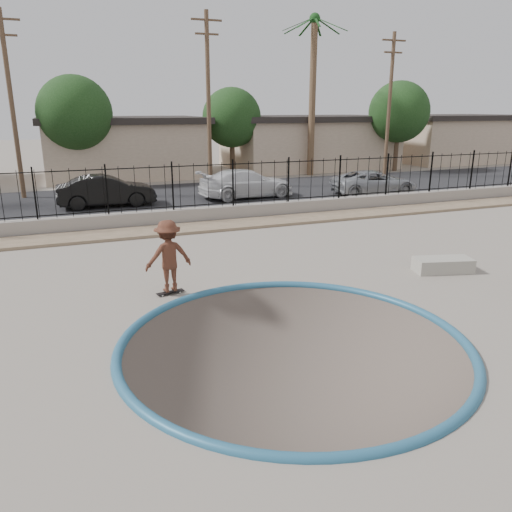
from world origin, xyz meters
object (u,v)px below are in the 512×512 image
object	(u,v)px
skater	(169,260)
car_b	(106,191)
skateboard	(170,292)
car_d	(374,183)
concrete_ledge	(443,265)
car_c	(247,183)

from	to	relation	value
skater	car_b	world-z (taller)	skater
skateboard	car_b	bearing A→B (deg)	80.76
skateboard	car_b	size ratio (longest dim) A/B	0.16
skater	car_d	size ratio (longest dim) A/B	0.39
car_b	car_d	world-z (taller)	car_b
car_d	skateboard	bearing A→B (deg)	134.65
concrete_ledge	car_d	bearing A→B (deg)	64.80
skateboard	concrete_ledge	distance (m)	7.70
car_b	car_c	bearing A→B (deg)	-90.45
concrete_ledge	car_c	xyz separation A→B (m)	(-1.12, 13.39, 0.55)
car_d	skater	bearing A→B (deg)	134.65
skateboard	concrete_ledge	world-z (taller)	concrete_ledge
skater	skateboard	world-z (taller)	skater
skateboard	car_c	xyz separation A→B (m)	(6.52, 12.38, 0.70)
concrete_ledge	car_c	size ratio (longest dim) A/B	0.32
skateboard	concrete_ledge	xyz separation A→B (m)	(7.63, -1.01, 0.15)
car_b	car_d	bearing A→B (deg)	-97.01
car_b	skater	bearing A→B (deg)	-178.25
car_b	car_d	size ratio (longest dim) A/B	0.97
skateboard	car_b	xyz separation A→B (m)	(-0.45, 12.39, 0.72)
skater	car_d	bearing A→B (deg)	-146.66
car_c	car_b	bearing A→B (deg)	85.93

